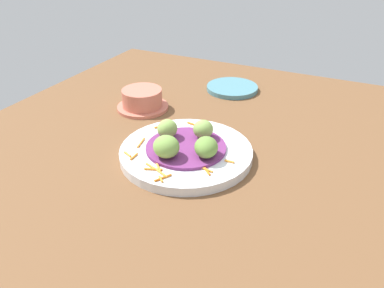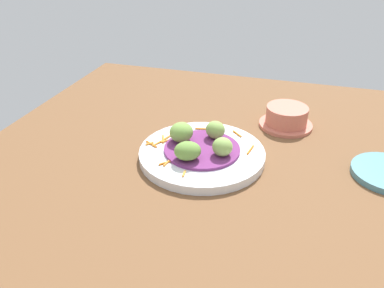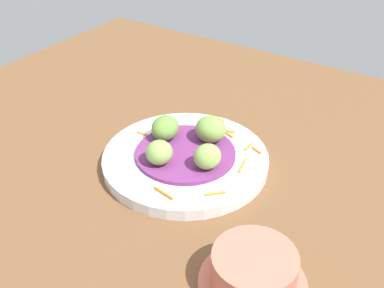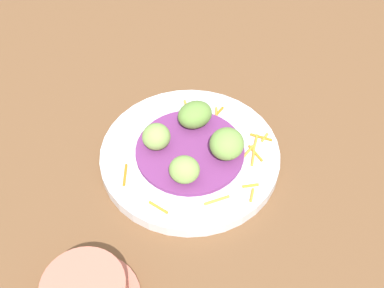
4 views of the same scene
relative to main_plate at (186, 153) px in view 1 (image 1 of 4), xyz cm
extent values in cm
cube|color=brown|center=(4.73, -2.53, -1.95)|extent=(110.00, 110.00, 2.00)
cylinder|color=silver|center=(0.00, 0.00, 0.00)|extent=(26.93, 26.93, 1.91)
cylinder|color=#702D6B|center=(0.00, 0.00, 1.27)|extent=(16.25, 16.25, 0.64)
cylinder|color=orange|center=(-9.56, 2.00, 1.15)|extent=(1.58, 3.30, 0.40)
cylinder|color=orange|center=(-5.61, -6.97, 1.15)|extent=(2.53, 2.63, 0.40)
cylinder|color=orange|center=(-0.95, -9.76, 1.15)|extent=(0.52, 1.93, 0.40)
cylinder|color=orange|center=(-8.38, 1.65, 1.15)|extent=(2.64, 2.57, 0.40)
cylinder|color=orange|center=(-5.39, -6.81, 1.15)|extent=(0.95, 2.96, 0.40)
cylinder|color=orange|center=(-8.97, 2.81, 1.15)|extent=(1.36, 2.83, 0.40)
cylinder|color=orange|center=(9.92, 2.82, 1.15)|extent=(1.05, 3.80, 0.40)
cylinder|color=orange|center=(-7.21, 9.27, 1.15)|extent=(1.23, 2.18, 0.40)
cylinder|color=orange|center=(-11.18, -0.95, 1.15)|extent=(3.19, 2.08, 0.40)
cylinder|color=orange|center=(-2.22, 9.30, 1.15)|extent=(3.77, 1.13, 0.40)
cylinder|color=orange|center=(-7.40, 7.65, 1.15)|extent=(2.36, 0.41, 0.40)
cylinder|color=orange|center=(-10.00, 0.06, 1.15)|extent=(1.75, 3.25, 0.40)
cylinder|color=orange|center=(5.89, 9.13, 1.15)|extent=(2.52, 2.47, 0.40)
cylinder|color=orange|center=(-11.70, -0.80, 1.15)|extent=(1.52, 1.59, 0.40)
ellipsoid|color=#759E47|center=(-5.13, 1.63, 3.73)|extent=(6.95, 7.04, 4.28)
ellipsoid|color=olive|center=(-1.63, -5.13, 3.49)|extent=(6.77, 6.26, 3.78)
ellipsoid|color=#84A851|center=(5.13, -1.63, 3.53)|extent=(5.06, 5.05, 3.86)
ellipsoid|color=#84A851|center=(1.63, 5.13, 3.56)|extent=(5.39, 5.20, 3.93)
cylinder|color=teal|center=(37.59, 4.05, -0.32)|extent=(14.41, 14.41, 1.27)
cylinder|color=#C66B56|center=(16.03, 20.35, -0.55)|extent=(13.06, 13.06, 0.80)
cylinder|color=#C66B56|center=(16.03, 20.35, 2.04)|extent=(10.10, 10.10, 4.39)
camera|label=1|loc=(-59.91, -30.12, 41.07)|focal=36.15mm
camera|label=2|loc=(18.17, -68.87, 43.57)|focal=36.37mm
camera|label=3|loc=(49.91, 33.90, 43.69)|focal=42.70mm
camera|label=4|loc=(7.86, 48.52, 60.29)|focal=48.29mm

